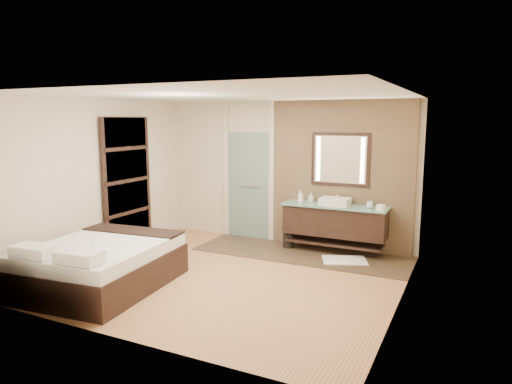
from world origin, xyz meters
The scene contains 15 objects.
floor centered at (0.00, 0.00, 0.00)m, with size 5.00×5.00×0.00m, color #9A6340.
tile_strip centered at (0.60, 1.60, 0.01)m, with size 3.80×1.30×0.01m, color #36281D.
stone_wall centered at (1.10, 2.21, 1.35)m, with size 2.60×0.08×2.70m, color tan.
vanity centered at (1.10, 1.92, 0.58)m, with size 1.85×0.55×0.88m.
mirror_unit centered at (1.10, 2.16, 1.65)m, with size 1.06×0.04×0.96m.
frosted_door centered at (-0.75, 2.20, 1.14)m, with size 1.10×0.12×2.70m.
shoji_partition centered at (-2.43, 0.60, 1.21)m, with size 0.06×1.20×2.40m.
bed centered at (-1.40, -1.16, 0.33)m, with size 1.82×2.19×0.79m.
bath_mat centered at (1.40, 1.49, 0.02)m, with size 0.72×0.50×0.02m, color white.
waste_bin centered at (0.25, 1.85, 0.14)m, with size 0.22×0.22×0.27m, color black.
tissue_box centered at (1.92, 1.74, 0.92)m, with size 0.12×0.12×0.10m, color white.
soap_bottle_a centered at (0.48, 1.83, 0.99)m, with size 0.09×0.09×0.24m, color white.
soap_bottle_b centered at (0.62, 2.01, 0.95)m, with size 0.08×0.08×0.17m, color #B2B2B2.
soap_bottle_c centered at (1.72, 1.85, 0.94)m, with size 0.11×0.11×0.14m, color #A3CDC9.
cup centered at (1.68, 2.04, 0.91)m, with size 0.11×0.11×0.09m, color silver.
Camera 1 is at (3.27, -5.79, 2.37)m, focal length 32.00 mm.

